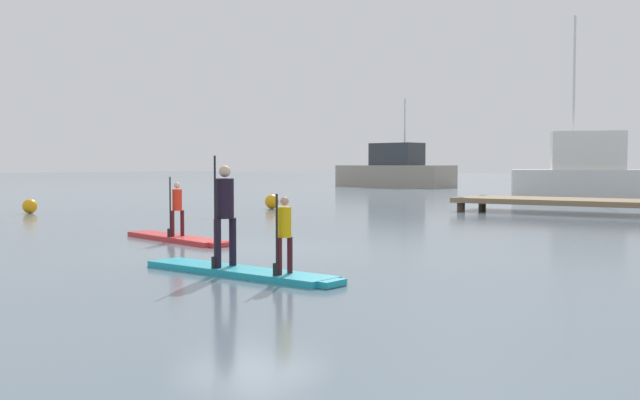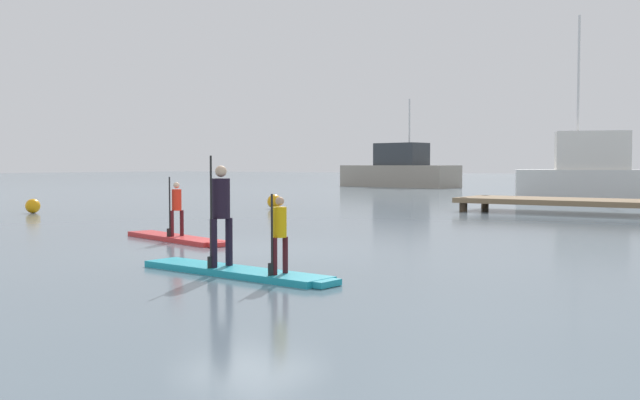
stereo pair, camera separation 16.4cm
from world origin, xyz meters
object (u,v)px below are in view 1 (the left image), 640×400
object	(u,v)px
paddleboard_far	(241,272)
fishing_boat_white_large	(395,171)
paddleboard_near	(177,238)
mooring_buoy_near	(30,206)
paddler_adult	(225,209)
paddler_child_front	(284,231)
mooring_buoy_mid	(272,202)
fishing_boat_green_midground	(597,173)
paddler_child_solo	(177,206)

from	to	relation	value
paddleboard_far	fishing_boat_white_large	bearing A→B (deg)	114.43
paddleboard_near	mooring_buoy_near	bearing A→B (deg)	160.21
paddleboard_near	paddler_adult	size ratio (longest dim) A/B	2.05
paddler_child_front	mooring_buoy_near	distance (m)	17.38
paddler_adult	mooring_buoy_mid	xyz separation A→B (m)	(-9.35, 13.63, -0.72)
paddler_child_front	mooring_buoy_near	xyz separation A→B (m)	(-15.87, 7.06, -0.48)
paddler_adult	mooring_buoy_near	distance (m)	16.24
fishing_boat_green_midground	mooring_buoy_mid	size ratio (longest dim) A/B	16.72
mooring_buoy_near	mooring_buoy_mid	world-z (taller)	mooring_buoy_mid
paddleboard_far	mooring_buoy_mid	xyz separation A→B (m)	(-9.69, 13.65, 0.22)
fishing_boat_white_large	paddler_adult	bearing A→B (deg)	-65.95
mooring_buoy_mid	paddler_child_front	bearing A→B (deg)	-52.46
paddler_child_solo	paddler_child_front	world-z (taller)	paddler_child_solo
paddleboard_far	mooring_buoy_mid	size ratio (longest dim) A/B	6.79
fishing_boat_white_large	paddler_child_solo	bearing A→B (deg)	-69.45
paddler_child_solo	paddler_adult	bearing A→B (deg)	-37.60
fishing_boat_white_large	fishing_boat_green_midground	world-z (taller)	fishing_boat_green_midground
paddler_child_front	mooring_buoy_near	bearing A→B (deg)	156.02
mooring_buoy_near	fishing_boat_white_large	bearing A→B (deg)	95.66
paddleboard_near	paddler_child_front	world-z (taller)	paddler_child_front
paddler_child_front	mooring_buoy_mid	xyz separation A→B (m)	(-10.56, 13.74, -0.45)
paddler_adult	fishing_boat_green_midground	xyz separation A→B (m)	(-1.17, 29.60, 0.25)
mooring_buoy_mid	mooring_buoy_near	bearing A→B (deg)	-128.45
paddler_adult	fishing_boat_white_large	size ratio (longest dim) A/B	0.18
fishing_boat_green_midground	mooring_buoy_mid	bearing A→B (deg)	-117.14
paddler_child_solo	fishing_boat_white_large	size ratio (longest dim) A/B	0.14
paddler_child_front	fishing_boat_white_large	distance (m)	44.69
paddler_adult	paddler_child_front	distance (m)	1.24
mooring_buoy_mid	fishing_boat_white_large	bearing A→B (deg)	107.92
paddleboard_near	paddler_child_front	distance (m)	6.21
paddler_child_solo	fishing_boat_white_large	xyz separation A→B (m)	(-13.92, 37.14, 0.42)
paddleboard_far	mooring_buoy_near	world-z (taller)	mooring_buoy_near
paddler_child_front	fishing_boat_white_large	world-z (taller)	fishing_boat_white_large
paddleboard_far	mooring_buoy_near	size ratio (longest dim) A/B	7.41
paddleboard_near	mooring_buoy_near	size ratio (longest dim) A/B	7.06
fishing_boat_white_large	paddleboard_near	bearing A→B (deg)	-69.45
fishing_boat_white_large	paddler_child_front	bearing A→B (deg)	-64.60
mooring_buoy_mid	paddleboard_far	bearing A→B (deg)	-54.64
paddler_adult	fishing_boat_white_large	xyz separation A→B (m)	(-17.96, 40.25, 0.20)
paddleboard_near	fishing_boat_green_midground	xyz separation A→B (m)	(2.88, 26.48, 1.19)
mooring_buoy_near	paddleboard_near	bearing A→B (deg)	-19.79
paddleboard_near	mooring_buoy_mid	world-z (taller)	mooring_buoy_mid
paddler_child_solo	mooring_buoy_near	bearing A→B (deg)	160.16
fishing_boat_white_large	mooring_buoy_near	bearing A→B (deg)	-84.34
paddler_child_solo	paddler_child_front	bearing A→B (deg)	-31.58
paddler_child_front	paddler_child_solo	bearing A→B (deg)	148.42
paddler_child_solo	mooring_buoy_mid	size ratio (longest dim) A/B	2.40
paddleboard_near	fishing_boat_white_large	bearing A→B (deg)	110.55
fishing_boat_green_midground	paddleboard_near	bearing A→B (deg)	-96.20
fishing_boat_green_midground	paddler_adult	bearing A→B (deg)	-87.74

